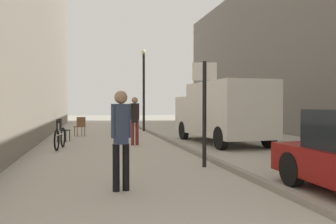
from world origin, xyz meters
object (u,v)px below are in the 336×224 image
Objects in this scene: delivery_van at (222,111)px; cafe_chair_near_window at (80,125)px; pedestrian_mid_block at (135,117)px; street_sign_post at (204,104)px; pedestrian_main_foreground at (121,133)px; lamp_post at (144,84)px; bicycle_leaning at (60,138)px; cafe_chair_by_doorway at (61,128)px.

delivery_van is 5.96× the size of cafe_chair_near_window.
pedestrian_mid_block is 5.25m from street_sign_post.
pedestrian_mid_block is at bearing -86.82° from cafe_chair_near_window.
street_sign_post is (2.22, 2.02, 0.52)m from pedestrian_main_foreground.
lamp_post is (1.41, 7.14, 1.67)m from pedestrian_mid_block.
pedestrian_mid_block reaches higher than bicycle_leaning.
lamp_post is (2.54, 14.27, 1.69)m from pedestrian_main_foreground.
street_sign_post is 8.17m from cafe_chair_by_doorway.
street_sign_post is at bearing 86.45° from pedestrian_mid_block.
cafe_chair_by_doorway is at bearing -48.40° from street_sign_post.
pedestrian_main_foreground reaches higher than bicycle_leaning.
pedestrian_mid_block is 1.94× the size of cafe_chair_by_doorway.
street_sign_post is (-2.40, -5.05, 0.26)m from delivery_van.
cafe_chair_near_window is at bearing -79.58° from pedestrian_mid_block.
cafe_chair_near_window is (-2.13, 4.37, -0.51)m from pedestrian_mid_block.
pedestrian_main_foreground is at bearing -69.71° from bicycle_leaning.
delivery_van is 6.68m from cafe_chair_by_doorway.
pedestrian_mid_block is (1.13, 7.13, 0.03)m from pedestrian_main_foreground.
street_sign_post reaches higher than bicycle_leaning.
bicycle_leaning is 1.88× the size of cafe_chair_near_window.
cafe_chair_by_doorway is at bearing 100.01° from bicycle_leaning.
cafe_chair_near_window is (0.55, 5.03, 0.17)m from bicycle_leaning.
delivery_van reaches higher than pedestrian_mid_block.
street_sign_post is 10.06m from cafe_chair_near_window.
street_sign_post is at bearing -42.97° from bicycle_leaning.
bicycle_leaning is (-6.16, -0.59, -0.91)m from delivery_van.
pedestrian_main_foreground is 0.68× the size of street_sign_post.
pedestrian_mid_block is 0.70× the size of street_sign_post.
cafe_chair_near_window is at bearing -176.22° from cafe_chair_by_doorway.
street_sign_post is (1.09, -5.11, 0.49)m from pedestrian_mid_block.
street_sign_post is at bearing -91.50° from lamp_post.
lamp_post is at bearing 15.21° from cafe_chair_near_window.
cafe_chair_near_window and cafe_chair_by_doorway have the same top height.
pedestrian_mid_block is 0.38× the size of lamp_post.
street_sign_post is at bearing -119.51° from delivery_van.
cafe_chair_near_window is 1.00× the size of cafe_chair_by_doorway.
pedestrian_mid_block is 0.33× the size of delivery_van.
lamp_post is 7.02m from cafe_chair_by_doorway.
bicycle_leaning is at bearing -178.63° from delivery_van.
pedestrian_main_foreground is 1.89× the size of cafe_chair_near_window.
lamp_post is 9.11m from bicycle_leaning.
delivery_van is (3.48, -0.06, 0.23)m from pedestrian_mid_block.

